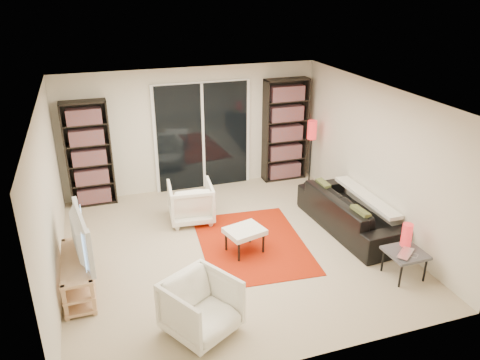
% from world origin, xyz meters
% --- Properties ---
extents(floor, '(5.00, 5.00, 0.00)m').
position_xyz_m(floor, '(0.00, 0.00, 0.00)').
color(floor, beige).
rests_on(floor, ground).
extents(wall_back, '(5.00, 0.02, 2.40)m').
position_xyz_m(wall_back, '(0.00, 2.50, 1.20)').
color(wall_back, beige).
rests_on(wall_back, ground).
extents(wall_front, '(5.00, 0.02, 2.40)m').
position_xyz_m(wall_front, '(0.00, -2.50, 1.20)').
color(wall_front, beige).
rests_on(wall_front, ground).
extents(wall_left, '(0.02, 5.00, 2.40)m').
position_xyz_m(wall_left, '(-2.50, 0.00, 1.20)').
color(wall_left, beige).
rests_on(wall_left, ground).
extents(wall_right, '(0.02, 5.00, 2.40)m').
position_xyz_m(wall_right, '(2.50, 0.00, 1.20)').
color(wall_right, beige).
rests_on(wall_right, ground).
extents(ceiling, '(5.00, 5.00, 0.02)m').
position_xyz_m(ceiling, '(0.00, 0.00, 2.40)').
color(ceiling, white).
rests_on(ceiling, wall_back).
extents(sliding_door, '(1.92, 0.08, 2.16)m').
position_xyz_m(sliding_door, '(0.20, 2.46, 1.05)').
color(sliding_door, white).
rests_on(sliding_door, ground).
extents(bookshelf_left, '(0.80, 0.30, 1.95)m').
position_xyz_m(bookshelf_left, '(-1.95, 2.33, 0.98)').
color(bookshelf_left, black).
rests_on(bookshelf_left, ground).
extents(bookshelf_right, '(0.90, 0.30, 2.10)m').
position_xyz_m(bookshelf_right, '(1.90, 2.33, 1.05)').
color(bookshelf_right, black).
rests_on(bookshelf_right, ground).
extents(tv_stand, '(0.39, 1.22, 0.50)m').
position_xyz_m(tv_stand, '(-2.26, -0.42, 0.26)').
color(tv_stand, '#DFAD79').
rests_on(tv_stand, floor).
extents(tv, '(0.29, 1.13, 0.65)m').
position_xyz_m(tv, '(-2.24, -0.42, 0.82)').
color(tv, black).
rests_on(tv, tv_stand).
extents(rug, '(1.79, 2.31, 0.01)m').
position_xyz_m(rug, '(0.35, -0.00, 0.01)').
color(rug, '#A41D06').
rests_on(rug, floor).
extents(sofa, '(0.97, 2.21, 0.63)m').
position_xyz_m(sofa, '(2.08, -0.05, 0.32)').
color(sofa, black).
rests_on(sofa, floor).
extents(armchair_back, '(0.81, 0.83, 0.69)m').
position_xyz_m(armchair_back, '(-0.38, 1.10, 0.35)').
color(armchair_back, white).
rests_on(armchair_back, floor).
extents(armchair_front, '(1.04, 1.04, 0.70)m').
position_xyz_m(armchair_front, '(-0.90, -1.70, 0.35)').
color(armchair_front, white).
rests_on(armchair_front, floor).
extents(ottoman, '(0.65, 0.58, 0.40)m').
position_xyz_m(ottoman, '(0.17, -0.18, 0.34)').
color(ottoman, white).
rests_on(ottoman, floor).
extents(side_table, '(0.51, 0.51, 0.40)m').
position_xyz_m(side_table, '(2.08, -1.50, 0.36)').
color(side_table, '#46464B').
rests_on(side_table, floor).
extents(laptop, '(0.43, 0.40, 0.03)m').
position_xyz_m(laptop, '(2.06, -1.60, 0.41)').
color(laptop, silver).
rests_on(laptop, side_table).
extents(table_lamp, '(0.15, 0.15, 0.33)m').
position_xyz_m(table_lamp, '(2.19, -1.34, 0.57)').
color(table_lamp, red).
rests_on(table_lamp, side_table).
extents(floor_lamp, '(0.20, 0.20, 1.36)m').
position_xyz_m(floor_lamp, '(2.24, 1.82, 1.04)').
color(floor_lamp, black).
rests_on(floor_lamp, floor).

